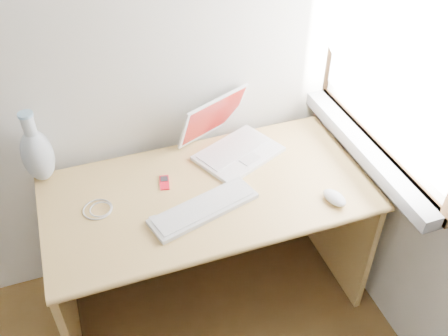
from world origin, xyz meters
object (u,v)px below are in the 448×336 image
object	(u,v)px
desk	(203,212)
external_keyboard	(204,208)
vase	(37,153)
laptop	(235,139)

from	to	relation	value
desk	external_keyboard	xyz separation A→B (m)	(-0.05, -0.19, 0.21)
external_keyboard	vase	size ratio (longest dim) A/B	1.41
desk	external_keyboard	bearing A→B (deg)	-104.80
desk	vase	world-z (taller)	vase
laptop	vase	size ratio (longest dim) A/B	1.30
desk	laptop	distance (m)	0.36
vase	desk	bearing A→B (deg)	-19.36
laptop	external_keyboard	size ratio (longest dim) A/B	0.92
external_keyboard	laptop	bearing A→B (deg)	36.79
desk	external_keyboard	size ratio (longest dim) A/B	2.89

